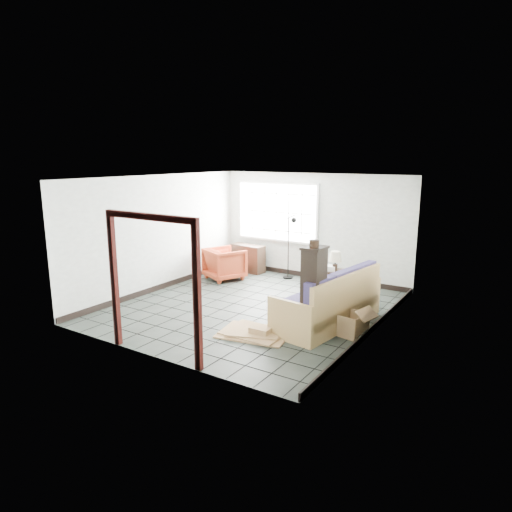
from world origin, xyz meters
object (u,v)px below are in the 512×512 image
Objects in this scene: side_table at (332,274)px; tall_shelf at (313,293)px; futon_sofa at (331,305)px; armchair at (225,262)px.

tall_shelf is at bearing -73.27° from side_table.
futon_sofa is 1.55× the size of tall_shelf.
armchair is at bearing 165.40° from futon_sofa.
tall_shelf is (0.80, -2.67, 0.38)m from side_table.
tall_shelf reaches higher than armchair.
armchair is at bearing 148.19° from tall_shelf.
tall_shelf reaches higher than side_table.
futon_sofa is at bearing -67.31° from side_table.
side_table is at bearing 108.17° from tall_shelf.
futon_sofa is at bearing 93.31° from tall_shelf.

